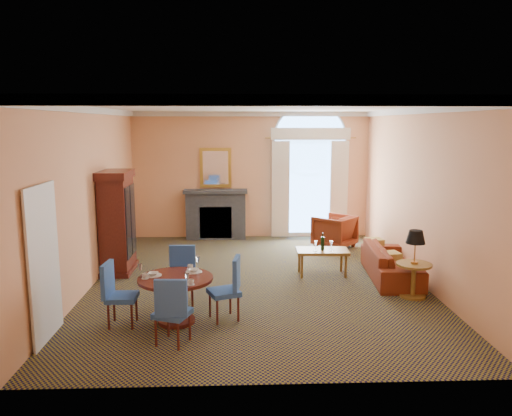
{
  "coord_description": "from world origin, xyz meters",
  "views": [
    {
      "loc": [
        -0.38,
        -8.95,
        2.9
      ],
      "look_at": [
        0.0,
        0.5,
        1.3
      ],
      "focal_mm": 35.0,
      "sensor_mm": 36.0,
      "label": 1
    }
  ],
  "objects_px": {
    "dining_table": "(176,289)",
    "armchair": "(334,231)",
    "sofa": "(391,263)",
    "side_table": "(415,256)",
    "armoire": "(117,224)",
    "coffee_table": "(322,252)"
  },
  "relations": [
    {
      "from": "sofa",
      "to": "armchair",
      "type": "bearing_deg",
      "value": 18.77
    },
    {
      "from": "armoire",
      "to": "armchair",
      "type": "bearing_deg",
      "value": 20.8
    },
    {
      "from": "sofa",
      "to": "armchair",
      "type": "xyz_separation_m",
      "value": [
        -0.61,
        2.44,
        0.08
      ]
    },
    {
      "from": "dining_table",
      "to": "side_table",
      "type": "bearing_deg",
      "value": 13.59
    },
    {
      "from": "armchair",
      "to": "side_table",
      "type": "height_order",
      "value": "side_table"
    },
    {
      "from": "armoire",
      "to": "side_table",
      "type": "height_order",
      "value": "armoire"
    },
    {
      "from": "armchair",
      "to": "sofa",
      "type": "bearing_deg",
      "value": 56.38
    },
    {
      "from": "armchair",
      "to": "dining_table",
      "type": "bearing_deg",
      "value": 6.36
    },
    {
      "from": "armoire",
      "to": "coffee_table",
      "type": "xyz_separation_m",
      "value": [
        4.0,
        -0.41,
        -0.51
      ]
    },
    {
      "from": "dining_table",
      "to": "armchair",
      "type": "distance_m",
      "value": 5.47
    },
    {
      "from": "coffee_table",
      "to": "side_table",
      "type": "distance_m",
      "value": 1.88
    },
    {
      "from": "dining_table",
      "to": "armchair",
      "type": "height_order",
      "value": "dining_table"
    },
    {
      "from": "coffee_table",
      "to": "dining_table",
      "type": "bearing_deg",
      "value": -135.93
    },
    {
      "from": "armoire",
      "to": "armchair",
      "type": "distance_m",
      "value": 5.02
    },
    {
      "from": "sofa",
      "to": "armchair",
      "type": "relative_size",
      "value": 2.43
    },
    {
      "from": "armoire",
      "to": "coffee_table",
      "type": "distance_m",
      "value": 4.05
    },
    {
      "from": "armchair",
      "to": "coffee_table",
      "type": "xyz_separation_m",
      "value": [
        -0.66,
        -2.18,
        0.08
      ]
    },
    {
      "from": "armoire",
      "to": "coffee_table",
      "type": "relative_size",
      "value": 1.97
    },
    {
      "from": "dining_table",
      "to": "sofa",
      "type": "bearing_deg",
      "value": 27.51
    },
    {
      "from": "dining_table",
      "to": "sofa",
      "type": "xyz_separation_m",
      "value": [
        3.82,
        1.99,
        -0.21
      ]
    },
    {
      "from": "armoire",
      "to": "sofa",
      "type": "bearing_deg",
      "value": -7.18
    },
    {
      "from": "dining_table",
      "to": "sofa",
      "type": "relative_size",
      "value": 0.53
    }
  ]
}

